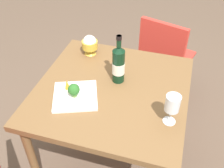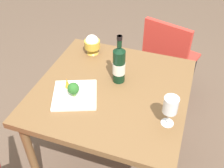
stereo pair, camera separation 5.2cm
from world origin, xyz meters
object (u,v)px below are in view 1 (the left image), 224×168
Objects in this scene: broccoli_floret at (74,90)px; chair_near_window at (164,53)px; carrot_garnish_left at (67,84)px; rice_bowl at (90,44)px; wine_bottle at (118,64)px; serving_plate at (75,96)px; wine_glass at (173,104)px.

chair_near_window is at bearing 67.12° from broccoli_floret.
rice_bowl is at bearing 91.23° from carrot_garnish_left.
rice_bowl is 2.18× the size of carrot_garnish_left.
wine_bottle reaches higher than chair_near_window.
rice_bowl reaches higher than carrot_garnish_left.
carrot_garnish_left is at bearing -145.63° from wine_bottle.
chair_near_window is at bearing 46.09° from rice_bowl.
wine_bottle is at bearing -40.73° from rice_bowl.
serving_plate is (-0.20, -0.22, -0.12)m from wine_bottle.
wine_glass is 0.56m from serving_plate.
chair_near_window is at bearing 97.96° from wine_glass.
wine_bottle reaches higher than carrot_garnish_left.
wine_bottle is 0.98× the size of serving_plate.
chair_near_window is 13.10× the size of carrot_garnish_left.
serving_plate is at bearing -131.97° from wine_bottle.
carrot_garnish_left is (-0.07, 0.05, -0.02)m from broccoli_floret.
rice_bowl reaches higher than chair_near_window.
broccoli_floret is at bearing -130.40° from wine_bottle.
wine_glass is 0.55× the size of serving_plate.
wine_glass reaches higher than chair_near_window.
wine_glass reaches higher than serving_plate.
broccoli_floret is at bearing -80.86° from rice_bowl.
rice_bowl is at bearing 99.26° from serving_plate.
chair_near_window is at bearing 73.98° from wine_bottle.
rice_bowl is at bearing -116.78° from chair_near_window.
serving_plate is 0.06m from broccoli_floret.
wine_glass is at bearing -6.93° from carrot_garnish_left.
rice_bowl is 0.44× the size of serving_plate.
rice_bowl is (-0.48, -0.50, 0.30)m from chair_near_window.
rice_bowl is at bearing 141.85° from wine_glass.
wine_bottle is 0.31m from broccoli_floret.
chair_near_window is 1.06m from serving_plate.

